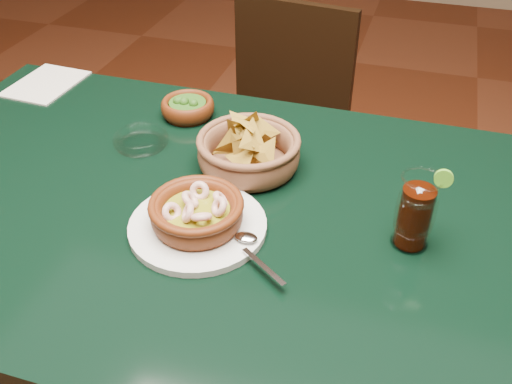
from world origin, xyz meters
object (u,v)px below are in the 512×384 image
(shrimp_plate, at_px, (197,216))
(chip_basket, at_px, (249,151))
(dining_table, at_px, (188,240))
(dining_chair, at_px, (277,137))
(cola_drink, at_px, (415,212))

(shrimp_plate, bearing_deg, chip_basket, 82.84)
(dining_table, height_order, shrimp_plate, shrimp_plate)
(dining_chair, relative_size, shrimp_plate, 2.90)
(chip_basket, height_order, cola_drink, cola_drink)
(shrimp_plate, distance_m, cola_drink, 0.34)
(dining_chair, xyz_separation_m, shrimp_plate, (0.07, -0.77, 0.32))
(dining_table, height_order, dining_chair, dining_chair)
(shrimp_plate, height_order, cola_drink, cola_drink)
(shrimp_plate, bearing_deg, cola_drink, 11.47)
(shrimp_plate, distance_m, chip_basket, 0.20)
(dining_chair, distance_m, cola_drink, 0.89)
(cola_drink, bearing_deg, dining_table, 179.86)
(dining_table, bearing_deg, chip_basket, 57.81)
(chip_basket, distance_m, cola_drink, 0.34)
(dining_table, distance_m, cola_drink, 0.42)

